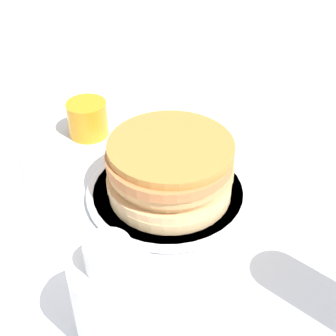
{
  "coord_description": "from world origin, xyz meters",
  "views": [
    {
      "loc": [
        -0.54,
        0.09,
        0.48
      ],
      "look_at": [
        0.02,
        0.03,
        0.05
      ],
      "focal_mm": 50.0,
      "sensor_mm": 36.0,
      "label": 1
    }
  ],
  "objects_px": {
    "cream_jug": "(113,297)",
    "water_bottle_mid": "(2,194)",
    "pancake_stack": "(170,168)",
    "plate": "(168,192)",
    "juice_glass": "(88,119)"
  },
  "relations": [
    {
      "from": "juice_glass",
      "to": "cream_jug",
      "type": "relative_size",
      "value": 0.5
    },
    {
      "from": "pancake_stack",
      "to": "water_bottle_mid",
      "type": "xyz_separation_m",
      "value": [
        -0.1,
        0.22,
        0.05
      ]
    },
    {
      "from": "water_bottle_mid",
      "to": "pancake_stack",
      "type": "bearing_deg",
      "value": -65.93
    },
    {
      "from": "plate",
      "to": "pancake_stack",
      "type": "relative_size",
      "value": 1.27
    },
    {
      "from": "cream_jug",
      "to": "water_bottle_mid",
      "type": "distance_m",
      "value": 0.19
    },
    {
      "from": "pancake_stack",
      "to": "juice_glass",
      "type": "height_order",
      "value": "pancake_stack"
    },
    {
      "from": "pancake_stack",
      "to": "cream_jug",
      "type": "relative_size",
      "value": 1.37
    },
    {
      "from": "plate",
      "to": "pancake_stack",
      "type": "bearing_deg",
      "value": -130.65
    },
    {
      "from": "plate",
      "to": "cream_jug",
      "type": "xyz_separation_m",
      "value": [
        -0.23,
        0.09,
        0.06
      ]
    },
    {
      "from": "plate",
      "to": "water_bottle_mid",
      "type": "height_order",
      "value": "water_bottle_mid"
    },
    {
      "from": "juice_glass",
      "to": "water_bottle_mid",
      "type": "relative_size",
      "value": 0.32
    },
    {
      "from": "plate",
      "to": "cream_jug",
      "type": "bearing_deg",
      "value": 159.8
    },
    {
      "from": "juice_glass",
      "to": "cream_jug",
      "type": "distance_m",
      "value": 0.43
    },
    {
      "from": "cream_jug",
      "to": "pancake_stack",
      "type": "bearing_deg",
      "value": -21.06
    },
    {
      "from": "plate",
      "to": "pancake_stack",
      "type": "xyz_separation_m",
      "value": [
        -0.0,
        -0.0,
        0.05
      ]
    }
  ]
}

